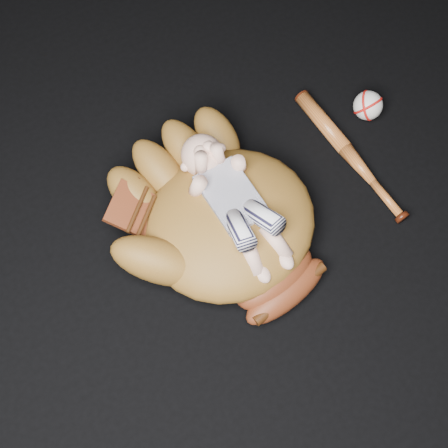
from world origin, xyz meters
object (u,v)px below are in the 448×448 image
object	(u,v)px
newborn_baby	(238,206)
baseball	(368,105)
baseball_bat	(351,156)
baseball_glove	(230,220)

from	to	relation	value
newborn_baby	baseball	distance (m)	0.45
baseball_bat	baseball	xyz separation A→B (m)	(0.11, 0.08, 0.02)
baseball_glove	baseball_bat	size ratio (longest dim) A/B	1.35
newborn_baby	baseball_bat	distance (m)	0.34
baseball_glove	baseball_bat	world-z (taller)	baseball_glove
newborn_baby	baseball	xyz separation A→B (m)	(0.43, 0.09, -0.09)
baseball_bat	baseball_glove	bearing A→B (deg)	-178.01
baseball_glove	newborn_baby	bearing A→B (deg)	-11.72
newborn_baby	baseball_bat	xyz separation A→B (m)	(0.32, 0.01, -0.11)
baseball_glove	baseball	xyz separation A→B (m)	(0.45, 0.09, -0.05)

